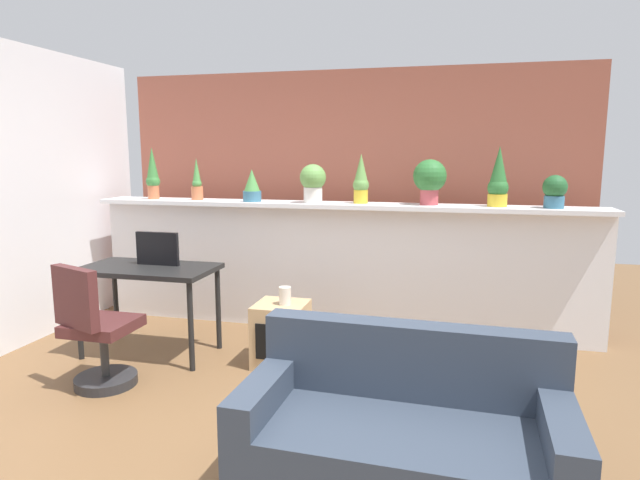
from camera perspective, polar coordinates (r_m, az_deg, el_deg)
The scene contains 18 objects.
ground_plane at distance 3.51m, azimuth -5.57°, elevation -19.37°, with size 12.00×12.00×0.00m, color brown.
divider_wall at distance 5.13m, azimuth 1.79°, elevation -3.04°, with size 4.74×0.16×1.18m, color white.
plant_shelf at distance 5.00m, azimuth 1.73°, elevation 3.70°, with size 4.74×0.39×0.04m, color white.
brick_wall_behind at distance 5.62m, azimuth 3.12°, elevation 4.85°, with size 4.74×0.10×2.50m, color #9E5442.
potted_plant_0 at distance 5.67m, azimuth -17.29°, elevation 6.65°, with size 0.14×0.14×0.51m.
potted_plant_1 at distance 5.46m, azimuth -12.90°, elevation 5.92°, with size 0.11×0.11×0.41m.
potted_plant_2 at distance 5.18m, azimuth -7.21°, elevation 5.64°, with size 0.17×0.17×0.31m.
potted_plant_3 at distance 5.00m, azimuth -0.76°, elevation 6.21°, with size 0.24×0.24×0.36m.
potted_plant_4 at distance 4.96m, azimuth 4.36°, elevation 6.32°, with size 0.15×0.15×0.45m.
potted_plant_5 at distance 4.91m, azimuth 11.54°, elevation 6.38°, with size 0.29×0.29×0.40m.
potted_plant_6 at distance 4.90m, azimuth 18.36°, elevation 6.08°, with size 0.18×0.18×0.52m.
potted_plant_7 at distance 4.93m, azimuth 23.59°, elevation 4.80°, with size 0.20×0.20×0.28m.
desk at distance 4.68m, azimuth -17.70°, elevation -3.71°, with size 1.10×0.60×0.75m.
tv_monitor at distance 4.68m, azimuth -16.82°, elevation -0.88°, with size 0.37×0.04×0.28m, color black.
office_chair at distance 4.21m, azimuth -22.63°, elevation -9.36°, with size 0.51×0.51×0.91m.
side_cube_shelf at distance 4.36m, azimuth -4.15°, elevation -9.92°, with size 0.40×0.41×0.50m.
vase_on_shelf at distance 4.25m, azimuth -3.73°, elevation -5.91°, with size 0.09×0.09×0.14m, color silver.
couch at distance 2.85m, azimuth 8.74°, elevation -20.25°, with size 1.58×0.81×0.80m.
Camera 1 is at (1.05, -2.90, 1.68)m, focal length 30.24 mm.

